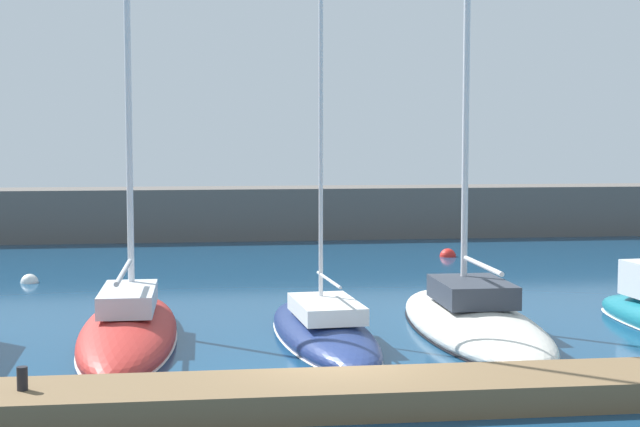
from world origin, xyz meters
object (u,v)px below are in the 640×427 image
at_px(sailboat_red_second, 129,325).
at_px(mooring_buoy_red, 448,257).
at_px(mooring_buoy_white, 30,283).
at_px(dock_bollard, 22,379).
at_px(sailboat_ivory_fourth, 473,318).
at_px(sailboat_navy_third, 323,330).

relative_size(sailboat_red_second, mooring_buoy_red, 29.37).
bearing_deg(mooring_buoy_white, mooring_buoy_red, 17.33).
xyz_separation_m(sailboat_red_second, dock_bollard, (-1.45, -6.73, 0.38)).
distance_m(mooring_buoy_red, mooring_buoy_white, 17.51).
bearing_deg(mooring_buoy_red, sailboat_red_second, -129.06).
bearing_deg(mooring_buoy_red, dock_bollard, -122.25).
bearing_deg(sailboat_ivory_fourth, mooring_buoy_red, -12.55).
height_order(mooring_buoy_red, mooring_buoy_white, mooring_buoy_red).
xyz_separation_m(sailboat_red_second, sailboat_navy_third, (4.95, -0.63, -0.15)).
bearing_deg(dock_bollard, mooring_buoy_white, 99.14).
height_order(sailboat_navy_third, mooring_buoy_red, sailboat_navy_third).
relative_size(sailboat_navy_third, dock_bollard, 32.59).
xyz_separation_m(sailboat_navy_third, dock_bollard, (-6.41, -6.10, 0.53)).
bearing_deg(sailboat_navy_third, mooring_buoy_red, -29.81).
bearing_deg(mooring_buoy_red, mooring_buoy_white, -162.67).
bearing_deg(sailboat_navy_third, dock_bollard, 129.03).
bearing_deg(sailboat_red_second, dock_bollard, 168.16).
bearing_deg(sailboat_ivory_fourth, mooring_buoy_white, 52.09).
bearing_deg(sailboat_navy_third, sailboat_ivory_fourth, -87.25).
relative_size(sailboat_ivory_fourth, mooring_buoy_white, 30.02).
relative_size(mooring_buoy_red, dock_bollard, 1.61).
relative_size(sailboat_ivory_fourth, mooring_buoy_red, 26.57).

